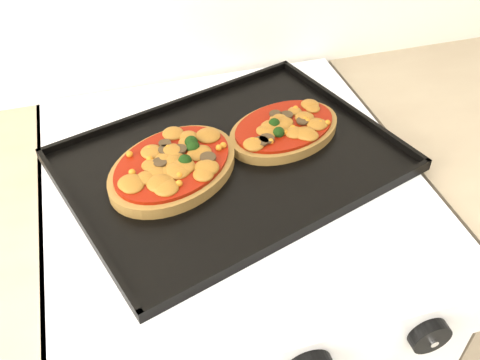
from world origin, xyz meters
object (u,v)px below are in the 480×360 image
object	(u,v)px
stove	(232,328)
baking_tray	(231,159)
pizza_right	(284,128)
pizza_left	(173,165)

from	to	relation	value
stove	baking_tray	xyz separation A→B (m)	(0.01, 0.01, 0.47)
baking_tray	pizza_right	bearing A→B (deg)	2.95
stove	pizza_left	xyz separation A→B (m)	(-0.09, 0.01, 0.48)
stove	pizza_left	bearing A→B (deg)	175.25
stove	baking_tray	distance (m)	0.47
baking_tray	stove	bearing A→B (deg)	-136.81
baking_tray	pizza_right	world-z (taller)	pizza_right
stove	pizza_right	distance (m)	0.49
pizza_right	baking_tray	bearing A→B (deg)	-159.47
stove	pizza_right	size ratio (longest dim) A/B	4.43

